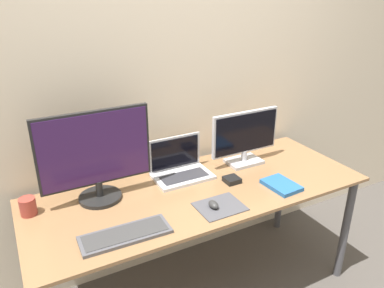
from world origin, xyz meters
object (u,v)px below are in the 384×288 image
Objects in this scene: mouse at (213,205)px; mug at (28,206)px; monitor_right at (245,137)px; monitor_left at (96,156)px; power_brick at (232,180)px; keyboard at (125,235)px; book at (281,185)px; laptop at (180,167)px.

mouse is 0.77× the size of mug.
monitor_right is 6.68× the size of mouse.
monitor_left is 0.40m from mug.
mug is 1.07× the size of power_brick.
monitor_left reaches higher than mug.
monitor_left is 1.39× the size of keyboard.
mug is 1.08m from power_brick.
monitor_left is at bearing -180.00° from monitor_right.
monitor_right is 0.39m from book.
monitor_right is 1.37× the size of laptop.
keyboard is (-0.47, -0.41, -0.05)m from laptop.
book is at bearing 1.13° from keyboard.
book is (0.45, 0.01, -0.01)m from mouse.
laptop is (-0.43, 0.04, -0.12)m from monitor_right.
monitor_right is 2.20× the size of book.
monitor_left is 1.02m from book.
laptop is 0.83m from mug.
laptop is 4.86× the size of mouse.
monitor_right reaches higher than laptop.
monitor_left is at bearing 166.06° from power_brick.
keyboard is at bearing -47.08° from mug.
mouse is 0.82× the size of power_brick.
keyboard is 5.98× the size of mouse.
keyboard is at bearing -164.49° from power_brick.
monitor_right reaches higher than mug.
monitor_left is 2.73× the size of book.
monitor_left is 0.77m from power_brick.
keyboard is at bearing -157.73° from monitor_right.
monitor_right is at bearing -5.51° from laptop.
monitor_left is at bearing -175.12° from laptop.
monitor_right is at bearing 91.09° from book.
mug reaches higher than mouse.
monitor_right is (0.92, 0.00, -0.08)m from monitor_left.
monitor_right reaches higher than power_brick.
keyboard is at bearing -87.96° from monitor_left.
book is (0.01, -0.35, -0.16)m from monitor_right.
book is (0.92, -0.35, -0.24)m from monitor_left.
laptop is (0.49, 0.04, -0.19)m from monitor_left.
power_brick is (0.71, -0.18, -0.23)m from monitor_left.
keyboard is (-0.90, -0.37, -0.16)m from monitor_right.
monitor_left is 0.64m from mouse.
mug is (-0.83, -0.02, -0.01)m from laptop.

